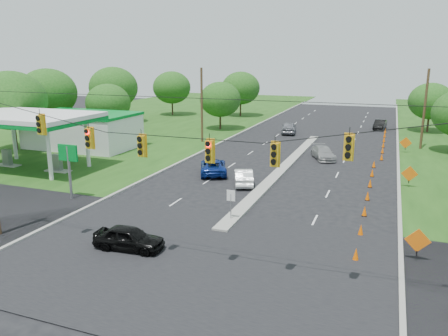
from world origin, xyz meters
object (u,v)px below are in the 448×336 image
at_px(gas_station, 75,128).
at_px(white_sedan, 243,177).
at_px(blue_pickup, 213,167).
at_px(black_sedan, 129,238).

bearing_deg(gas_station, white_sedan, -15.57).
distance_m(white_sedan, blue_pickup, 4.22).
xyz_separation_m(gas_station, blue_pickup, (18.18, -3.83, -1.90)).
height_order(black_sedan, blue_pickup, blue_pickup).
bearing_deg(black_sedan, blue_pickup, 1.44).
relative_size(gas_station, black_sedan, 5.08).
relative_size(white_sedan, blue_pickup, 0.83).
bearing_deg(white_sedan, gas_station, -36.81).
xyz_separation_m(white_sedan, blue_pickup, (-3.58, 2.24, 0.01)).
xyz_separation_m(black_sedan, white_sedan, (1.82, 14.17, 0.00)).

